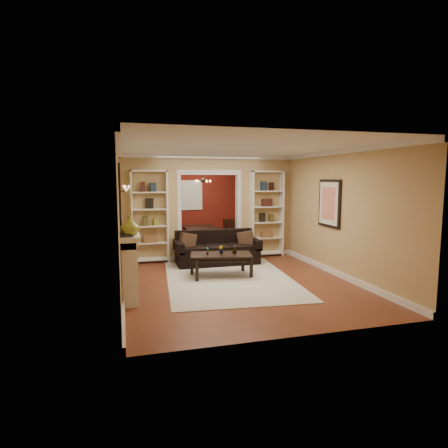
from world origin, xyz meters
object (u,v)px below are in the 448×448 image
object	(u,v)px
sofa	(217,248)
dining_table	(203,238)
fireplace	(130,263)
coffee_table	(221,265)
bookshelf_left	(150,217)
bookshelf_right	(267,214)

from	to	relation	value
sofa	dining_table	xyz separation A→B (m)	(0.10, 2.09, -0.09)
sofa	fireplace	size ratio (longest dim) A/B	1.22
coffee_table	fireplace	distance (m)	2.08
sofa	bookshelf_left	distance (m)	1.84
coffee_table	bookshelf_right	bearing A→B (deg)	56.61
bookshelf_right	fireplace	bearing A→B (deg)	-145.20
dining_table	bookshelf_right	bearing A→B (deg)	-136.63
bookshelf_left	bookshelf_right	xyz separation A→B (m)	(3.10, 0.00, 0.00)
sofa	coffee_table	distance (m)	1.21
bookshelf_right	dining_table	xyz separation A→B (m)	(-1.43, 1.51, -0.84)
dining_table	fireplace	bearing A→B (deg)	151.30
coffee_table	dining_table	size ratio (longest dim) A/B	0.73
bookshelf_right	dining_table	bearing A→B (deg)	133.37
fireplace	dining_table	world-z (taller)	fireplace
sofa	coffee_table	xyz separation A→B (m)	(-0.21, -1.18, -0.16)
sofa	bookshelf_left	world-z (taller)	bookshelf_left
coffee_table	fireplace	bearing A→B (deg)	-146.82
bookshelf_left	dining_table	world-z (taller)	bookshelf_left
coffee_table	dining_table	distance (m)	3.29
sofa	coffee_table	world-z (taller)	sofa
coffee_table	fireplace	world-z (taller)	fireplace
bookshelf_left	fireplace	bearing A→B (deg)	-102.05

